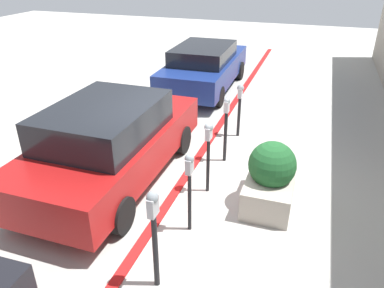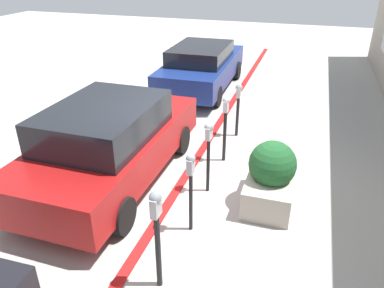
% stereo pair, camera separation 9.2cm
% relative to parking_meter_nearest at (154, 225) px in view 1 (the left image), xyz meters
% --- Properties ---
extents(ground_plane, '(40.00, 40.00, 0.00)m').
position_rel_parking_meter_nearest_xyz_m(ground_plane, '(2.47, 0.47, -1.02)').
color(ground_plane, '#ADAAA3').
extents(curb_strip, '(24.50, 0.16, 0.04)m').
position_rel_parking_meter_nearest_xyz_m(curb_strip, '(2.47, 0.55, -1.00)').
color(curb_strip, red).
rests_on(curb_strip, ground_plane).
extents(parking_meter_nearest, '(0.18, 0.16, 1.52)m').
position_rel_parking_meter_nearest_xyz_m(parking_meter_nearest, '(0.00, 0.00, 0.00)').
color(parking_meter_nearest, black).
rests_on(parking_meter_nearest, ground_plane).
extents(parking_meter_second, '(0.17, 0.15, 1.40)m').
position_rel_parking_meter_nearest_xyz_m(parking_meter_second, '(1.24, -0.05, -0.02)').
color(parking_meter_second, black).
rests_on(parking_meter_second, ground_plane).
extents(parking_meter_middle, '(0.20, 0.17, 1.42)m').
position_rel_parking_meter_nearest_xyz_m(parking_meter_middle, '(2.41, -0.01, 0.02)').
color(parking_meter_middle, black).
rests_on(parking_meter_middle, ground_plane).
extents(parking_meter_fourth, '(0.16, 0.14, 1.46)m').
position_rel_parking_meter_nearest_xyz_m(parking_meter_fourth, '(3.67, -0.02, -0.07)').
color(parking_meter_fourth, black).
rests_on(parking_meter_fourth, ground_plane).
extents(parking_meter_farthest, '(0.19, 0.17, 1.33)m').
position_rel_parking_meter_nearest_xyz_m(parking_meter_farthest, '(5.00, -0.03, -0.10)').
color(parking_meter_farthest, black).
rests_on(parking_meter_farthest, ground_plane).
extents(planter_box, '(1.36, 0.83, 1.23)m').
position_rel_parking_meter_nearest_xyz_m(planter_box, '(2.37, -1.17, -0.48)').
color(planter_box, '#B2A899').
rests_on(planter_box, ground_plane).
extents(parked_car_middle, '(4.66, 2.06, 1.63)m').
position_rel_parking_meter_nearest_xyz_m(parked_car_middle, '(2.24, 1.91, -0.18)').
color(parked_car_middle, maroon).
rests_on(parked_car_middle, ground_plane).
extents(parked_car_rear, '(4.74, 1.97, 1.48)m').
position_rel_parking_meter_nearest_xyz_m(parked_car_rear, '(8.20, 1.82, -0.24)').
color(parked_car_rear, navy).
rests_on(parked_car_rear, ground_plane).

